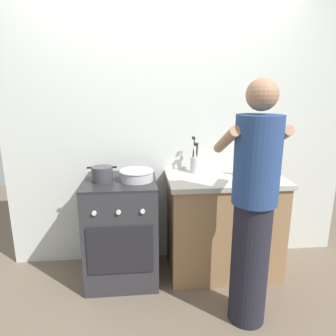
{
  "coord_description": "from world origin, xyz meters",
  "views": [
    {
      "loc": [
        -0.19,
        -2.3,
        1.63
      ],
      "look_at": [
        0.05,
        0.12,
        1.0
      ],
      "focal_mm": 32.33,
      "sensor_mm": 36.0,
      "label": 1
    }
  ],
  "objects_px": {
    "stove_range": "(122,229)",
    "person": "(253,208)",
    "oil_bottle": "(247,165)",
    "mixing_bowl": "(137,175)",
    "utensil_crock": "(196,162)",
    "pot": "(102,174)"
  },
  "relations": [
    {
      "from": "stove_range",
      "to": "pot",
      "type": "relative_size",
      "value": 3.77
    },
    {
      "from": "oil_bottle",
      "to": "person",
      "type": "distance_m",
      "value": 0.66
    },
    {
      "from": "pot",
      "to": "mixing_bowl",
      "type": "relative_size",
      "value": 0.83
    },
    {
      "from": "person",
      "to": "oil_bottle",
      "type": "bearing_deg",
      "value": 74.95
    },
    {
      "from": "pot",
      "to": "utensil_crock",
      "type": "height_order",
      "value": "utensil_crock"
    },
    {
      "from": "utensil_crock",
      "to": "oil_bottle",
      "type": "height_order",
      "value": "utensil_crock"
    },
    {
      "from": "mixing_bowl",
      "to": "person",
      "type": "relative_size",
      "value": 0.17
    },
    {
      "from": "mixing_bowl",
      "to": "oil_bottle",
      "type": "relative_size",
      "value": 1.2
    },
    {
      "from": "stove_range",
      "to": "person",
      "type": "relative_size",
      "value": 0.53
    },
    {
      "from": "stove_range",
      "to": "person",
      "type": "height_order",
      "value": "person"
    },
    {
      "from": "mixing_bowl",
      "to": "utensil_crock",
      "type": "height_order",
      "value": "utensil_crock"
    },
    {
      "from": "stove_range",
      "to": "oil_bottle",
      "type": "xyz_separation_m",
      "value": [
        1.08,
        0.0,
        0.55
      ]
    },
    {
      "from": "oil_bottle",
      "to": "person",
      "type": "height_order",
      "value": "person"
    },
    {
      "from": "stove_range",
      "to": "person",
      "type": "bearing_deg",
      "value": -34.01
    },
    {
      "from": "mixing_bowl",
      "to": "utensil_crock",
      "type": "bearing_deg",
      "value": 20.65
    },
    {
      "from": "pot",
      "to": "oil_bottle",
      "type": "bearing_deg",
      "value": 1.52
    },
    {
      "from": "utensil_crock",
      "to": "person",
      "type": "height_order",
      "value": "person"
    },
    {
      "from": "mixing_bowl",
      "to": "utensil_crock",
      "type": "distance_m",
      "value": 0.57
    },
    {
      "from": "pot",
      "to": "person",
      "type": "xyz_separation_m",
      "value": [
        1.06,
        -0.59,
        -0.1
      ]
    },
    {
      "from": "stove_range",
      "to": "oil_bottle",
      "type": "distance_m",
      "value": 1.22
    },
    {
      "from": "utensil_crock",
      "to": "oil_bottle",
      "type": "distance_m",
      "value": 0.45
    },
    {
      "from": "oil_bottle",
      "to": "mixing_bowl",
      "type": "bearing_deg",
      "value": -178.16
    }
  ]
}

